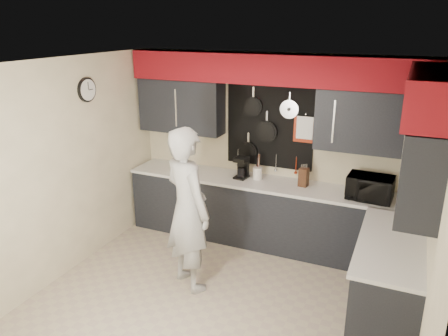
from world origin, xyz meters
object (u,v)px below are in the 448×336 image
at_px(utensil_crock, 257,173).
at_px(coffee_maker, 242,167).
at_px(microwave, 370,188).
at_px(person, 188,210).
at_px(knife_block, 304,177).

height_order(utensil_crock, coffee_maker, coffee_maker).
relative_size(microwave, utensil_crock, 3.24).
bearing_deg(utensil_crock, person, -104.03).
bearing_deg(knife_block, utensil_crock, -173.07).
relative_size(utensil_crock, person, 0.09).
bearing_deg(knife_block, coffee_maker, -170.31).
height_order(coffee_maker, person, person).
height_order(microwave, person, person).
xyz_separation_m(knife_block, coffee_maker, (-0.86, -0.02, 0.03)).
relative_size(coffee_maker, person, 0.15).
distance_m(knife_block, person, 1.68).
xyz_separation_m(knife_block, utensil_crock, (-0.64, 0.02, -0.04)).
relative_size(knife_block, person, 0.13).
bearing_deg(coffee_maker, knife_block, 7.39).
height_order(knife_block, coffee_maker, coffee_maker).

